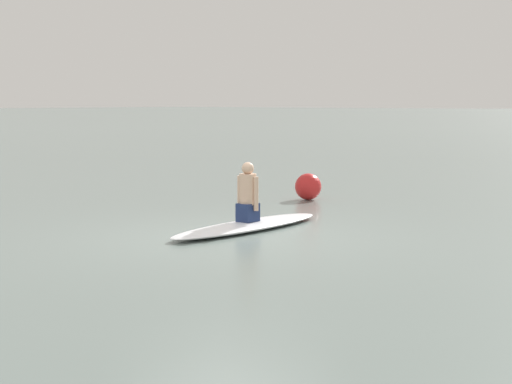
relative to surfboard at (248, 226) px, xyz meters
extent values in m
plane|color=slate|center=(0.73, 0.26, -0.06)|extent=(400.00, 400.00, 0.00)
ellipsoid|color=white|center=(0.00, 0.00, 0.00)|extent=(3.30, 0.78, 0.13)
cube|color=navy|center=(0.00, 0.00, 0.20)|extent=(0.30, 0.25, 0.28)
cylinder|color=#D6AD8E|center=(0.00, 0.00, 0.55)|extent=(0.26, 0.26, 0.46)
sphere|color=#D6AD8E|center=(0.00, 0.00, 0.87)|extent=(0.18, 0.18, 0.18)
cylinder|color=#D6AD8E|center=(0.00, 0.16, 0.49)|extent=(0.08, 0.08, 0.51)
cylinder|color=#D6AD8E|center=(0.00, -0.16, 0.49)|extent=(0.08, 0.08, 0.51)
sphere|color=red|center=(-3.69, -1.59, 0.20)|extent=(0.52, 0.52, 0.52)
camera|label=1|loc=(9.48, 8.09, 1.87)|focal=58.66mm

